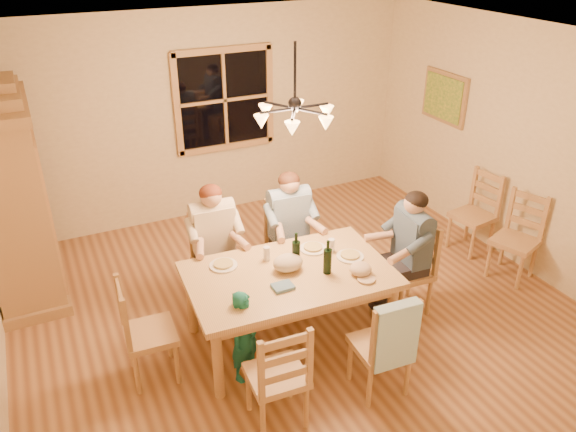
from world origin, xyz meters
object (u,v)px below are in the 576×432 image
chair_near_left (277,390)px  wine_bottle_b (328,257)px  chandelier (295,114)px  armoire (14,202)px  chair_far_right (289,260)px  child (245,336)px  chair_end_left (152,347)px  chair_end_right (406,284)px  adult_plaid_man (289,216)px  chair_near_right (379,359)px  chair_spare_front (512,253)px  adult_slate_man (411,238)px  adult_woman (213,231)px  dining_table (289,281)px  chair_spare_back (471,227)px  wine_bottle_a (296,249)px  chair_far_left (217,276)px

chair_near_left → wine_bottle_b: 1.24m
chandelier → armoire: bearing=147.8°
chair_far_right → child: 1.50m
chair_far_right → wine_bottle_b: 1.18m
chair_end_left → chair_end_right: same height
chair_end_left → adult_plaid_man: size_ratio=1.13×
chair_near_right → chair_end_left: bearing=153.4°
adult_plaid_man → chair_near_right: bearing=93.4°
chair_spare_front → chair_end_left: bearing=67.4°
chair_end_left → adult_slate_man: size_ratio=1.13×
chair_end_left → adult_woman: bearing=136.7°
chair_end_right → chair_spare_front: (1.44, -0.02, 0.00)m
chair_end_left → child: size_ratio=1.13×
dining_table → chair_spare_back: size_ratio=1.93×
chair_far_right → adult_plaid_man: bearing=3.3°
adult_slate_man → wine_bottle_b: 0.98m
wine_bottle_a → chair_spare_front: size_ratio=0.33×
chair_near_right → wine_bottle_b: wine_bottle_b is taller
dining_table → wine_bottle_a: (0.11, 0.09, 0.26)m
chair_near_right → wine_bottle_a: wine_bottle_a is taller
chair_far_left → chair_spare_back: 3.14m
chandelier → chair_end_left: 2.38m
chair_far_right → chair_spare_front: 2.49m
chair_near_right → chandelier: bearing=99.5°
wine_bottle_a → child: size_ratio=0.38×
wine_bottle_b → chair_spare_back: (2.41, 0.73, -0.62)m
chair_near_left → adult_slate_man: bearing=26.6°
wine_bottle_a → wine_bottle_b: 0.31m
chair_near_right → wine_bottle_a: bearing=110.0°
chair_end_left → wine_bottle_a: wine_bottle_a is taller
chair_far_left → chair_spare_front: bearing=165.8°
chair_near_right → adult_slate_man: adult_slate_man is taller
armoire → adult_woman: armoire is taller
chair_end_right → chair_spare_back: bearing=-62.2°
chair_far_right → wine_bottle_b: bearing=87.5°
dining_table → adult_woman: (-0.41, 0.90, 0.18)m
armoire → chair_spare_back: 5.12m
dining_table → chair_end_right: size_ratio=1.93×
adult_plaid_man → child: (-0.97, -1.14, -0.40)m
adult_slate_man → wine_bottle_a: bearing=85.2°
chair_far_left → chair_end_left: size_ratio=1.00×
chair_near_left → chair_end_left: same height
armoire → wine_bottle_b: bearing=-40.7°
chair_end_right → wine_bottle_a: (-1.17, 0.17, 0.62)m
chair_near_right → adult_woman: adult_woman is taller
adult_slate_man → chair_end_left: bearing=90.0°
chair_near_left → adult_plaid_man: size_ratio=1.13×
dining_table → chair_end_right: 1.33m
chair_spare_back → wine_bottle_b: bearing=98.2°
chair_end_right → child: bearing=99.9°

